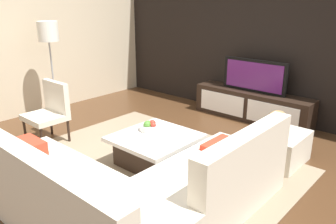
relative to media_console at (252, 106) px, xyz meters
The scene contains 13 objects.
ground_plane 2.41m from the media_console, 90.00° to the right, with size 14.00×14.00×0.00m, color #4C301C.
feature_wall_back 1.19m from the media_console, 90.00° to the left, with size 6.40×0.12×2.80m, color black.
side_wall_left 4.05m from the media_console, 145.54° to the right, with size 0.12×5.20×2.80m, color beige.
area_rug 2.41m from the media_console, 92.39° to the right, with size 3.40×2.65×0.01m, color gray.
media_console is the anchor object (origin of this frame).
television 0.52m from the media_console, 90.00° to the left, with size 1.13×0.06×0.54m.
sectional_couch 3.30m from the media_console, 81.21° to the right, with size 2.32×2.34×0.86m.
coffee_table 2.30m from the media_console, 92.49° to the right, with size 0.92×0.96×0.38m.
accent_chair_near 3.28m from the media_console, 122.51° to the right, with size 0.56×0.50×0.87m.
floor_lamp 3.58m from the media_console, 139.65° to the right, with size 0.33×0.33×1.65m.
ottoman 1.56m from the media_console, 50.80° to the right, with size 0.70×0.70×0.40m, color beige.
fruit_bowl 2.23m from the media_console, 97.20° to the right, with size 0.28×0.28×0.14m.
decorative_ball 1.58m from the media_console, 50.80° to the right, with size 0.28×0.28×0.28m, color #AD8451.
Camera 1 is at (2.60, -2.70, 2.00)m, focal length 36.16 mm.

